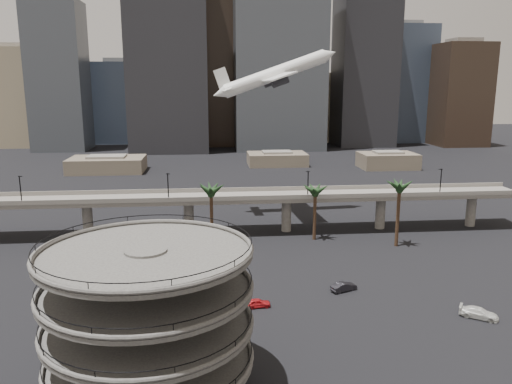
{
  "coord_description": "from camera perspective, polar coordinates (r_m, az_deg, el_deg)",
  "views": [
    {
      "loc": [
        -6.42,
        -53.42,
        32.75
      ],
      "look_at": [
        1.45,
        28.0,
        15.09
      ],
      "focal_mm": 35.0,
      "sensor_mm": 36.0,
      "label": 1
    }
  ],
  "objects": [
    {
      "name": "ground",
      "position": [
        62.98,
        1.2,
        -19.15
      ],
      "size": [
        700.0,
        700.0,
        0.0
      ],
      "primitive_type": "plane",
      "color": "black",
      "rests_on": "ground"
    },
    {
      "name": "car_a",
      "position": [
        76.6,
        0.17,
        -12.58
      ],
      "size": [
        4.07,
        1.95,
        1.34
      ],
      "primitive_type": "imported",
      "rotation": [
        0.0,
        0.0,
        1.67
      ],
      "color": "red",
      "rests_on": "ground"
    },
    {
      "name": "palm_trees",
      "position": [
        102.41,
        6.12,
        0.1
      ],
      "size": [
        42.4,
        10.4,
        14.0
      ],
      "color": "#432D1C",
      "rests_on": "ground"
    },
    {
      "name": "airborne_jet",
      "position": [
        126.03,
        2.14,
        13.27
      ],
      "size": [
        31.87,
        28.58,
        13.67
      ],
      "rotation": [
        0.0,
        -0.33,
        0.07
      ],
      "color": "white",
      "rests_on": "ground"
    },
    {
      "name": "car_c",
      "position": [
        80.02,
        24.12,
        -12.51
      ],
      "size": [
        5.54,
        4.72,
        1.52
      ],
      "primitive_type": "imported",
      "rotation": [
        0.0,
        0.0,
        0.97
      ],
      "color": "silver",
      "rests_on": "ground"
    },
    {
      "name": "overpass",
      "position": [
        111.54,
        -2.08,
        -0.99
      ],
      "size": [
        130.0,
        9.3,
        14.7
      ],
      "color": "slate",
      "rests_on": "ground"
    },
    {
      "name": "parking_ramp",
      "position": [
        54.87,
        -12.2,
        -12.79
      ],
      "size": [
        22.2,
        22.2,
        17.35
      ],
      "color": "#474442",
      "rests_on": "ground"
    },
    {
      "name": "car_b",
      "position": [
        83.32,
        9.99,
        -10.61
      ],
      "size": [
        4.68,
        3.13,
        1.46
      ],
      "primitive_type": "imported",
      "rotation": [
        0.0,
        0.0,
        1.97
      ],
      "color": "black",
      "rests_on": "ground"
    },
    {
      "name": "low_buildings",
      "position": [
        198.43,
        -1.61,
        3.51
      ],
      "size": [
        135.0,
        27.5,
        6.8
      ],
      "color": "brown",
      "rests_on": "ground"
    },
    {
      "name": "skyline",
      "position": [
        271.51,
        -1.0,
        14.11
      ],
      "size": [
        269.0,
        86.0,
        114.64
      ],
      "color": "#806E58",
      "rests_on": "ground"
    }
  ]
}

